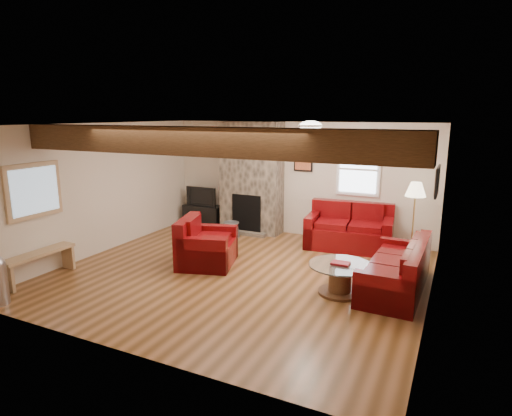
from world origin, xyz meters
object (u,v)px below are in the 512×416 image
(armchair_red, at_px, (207,242))
(floor_lamp, at_px, (415,194))
(sofa_three, at_px, (395,266))
(tv_cabinet, at_px, (203,215))
(loveseat, at_px, (349,226))
(coffee_table, at_px, (340,279))
(television, at_px, (203,196))

(armchair_red, distance_m, floor_lamp, 3.89)
(sofa_three, bearing_deg, tv_cabinet, -111.96)
(armchair_red, relative_size, tv_cabinet, 1.09)
(loveseat, xyz_separation_m, floor_lamp, (1.21, -0.14, 0.79))
(sofa_three, bearing_deg, armchair_red, -83.50)
(tv_cabinet, bearing_deg, sofa_three, -23.51)
(coffee_table, distance_m, floor_lamp, 2.52)
(sofa_three, relative_size, coffee_table, 2.06)
(coffee_table, height_order, floor_lamp, floor_lamp)
(loveseat, bearing_deg, tv_cabinet, 169.56)
(television, relative_size, floor_lamp, 0.55)
(floor_lamp, bearing_deg, coffee_table, -109.85)
(sofa_three, bearing_deg, floor_lamp, 179.35)
(coffee_table, xyz_separation_m, tv_cabinet, (-4.09, 2.61, 0.01))
(coffee_table, relative_size, tv_cabinet, 0.99)
(coffee_table, height_order, tv_cabinet, coffee_table)
(television, bearing_deg, floor_lamp, -5.10)
(television, bearing_deg, armchair_red, -56.03)
(sofa_three, height_order, armchair_red, armchair_red)
(tv_cabinet, xyz_separation_m, television, (0.00, 0.00, 0.47))
(loveseat, bearing_deg, sofa_three, -63.17)
(sofa_three, height_order, television, television)
(sofa_three, xyz_separation_m, floor_lamp, (0.06, 1.66, 0.86))
(tv_cabinet, height_order, television, television)
(armchair_red, height_order, floor_lamp, floor_lamp)
(television, height_order, floor_lamp, floor_lamp)
(armchair_red, bearing_deg, tv_cabinet, 17.09)
(coffee_table, bearing_deg, tv_cabinet, 147.46)
(loveseat, height_order, tv_cabinet, loveseat)
(tv_cabinet, bearing_deg, television, 0.00)
(television, bearing_deg, sofa_three, -23.51)
(sofa_three, relative_size, tv_cabinet, 2.03)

